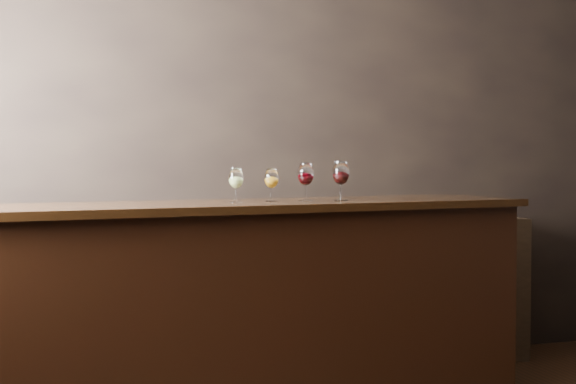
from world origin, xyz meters
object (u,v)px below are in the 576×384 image
object	(u,v)px
glass_white	(236,179)
glass_amber	(272,179)
back_bar_shelf	(334,296)
glass_red_b	(341,174)
bar_counter	(246,312)
glass_red_a	(306,175)

from	to	relation	value
glass_white	glass_amber	bearing A→B (deg)	12.94
back_bar_shelf	glass_amber	xyz separation A→B (m)	(-0.61, -0.65, 0.76)
glass_red_b	bar_counter	bearing A→B (deg)	-179.83
glass_white	glass_amber	distance (m)	0.21
back_bar_shelf	glass_amber	bearing A→B (deg)	-133.20
back_bar_shelf	glass_red_b	xyz separation A→B (m)	(-0.23, -0.67, 0.79)
back_bar_shelf	bar_counter	bearing A→B (deg)	-138.60
glass_white	glass_red_b	world-z (taller)	glass_red_b
bar_counter	glass_amber	size ratio (longest dim) A/B	17.23
back_bar_shelf	glass_red_a	size ratio (longest dim) A/B	12.69
glass_red_b	glass_amber	bearing A→B (deg)	177.49
glass_amber	bar_counter	bearing A→B (deg)	-172.85
bar_counter	glass_red_b	size ratio (longest dim) A/B	14.21
glass_red_a	glass_amber	bearing A→B (deg)	-177.65
bar_counter	glass_amber	world-z (taller)	glass_amber
back_bar_shelf	glass_red_a	distance (m)	1.10
glass_amber	glass_red_b	world-z (taller)	glass_red_b
glass_white	glass_red_b	distance (m)	0.60
bar_counter	glass_amber	distance (m)	0.72
glass_red_b	glass_red_a	bearing A→B (deg)	172.64
glass_white	glass_red_a	size ratio (longest dim) A/B	0.87
glass_white	glass_red_b	xyz separation A→B (m)	(0.60, 0.03, 0.02)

